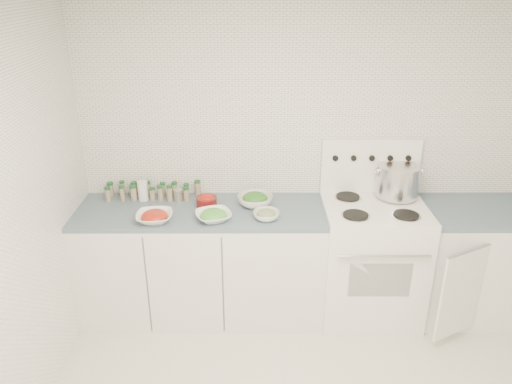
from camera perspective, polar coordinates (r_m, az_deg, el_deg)
name	(u,v)px	position (r m, az deg, el deg)	size (l,w,h in m)	color
room_walls	(343,193)	(2.40, 9.87, -0.11)	(3.54, 3.04, 2.52)	white
counter_left	(203,261)	(3.96, -6.10, -7.90)	(1.85, 0.62, 0.90)	white
stove	(370,256)	(4.01, 12.91, -7.19)	(0.76, 0.70, 1.36)	white
counter_right	(474,261)	(4.29, 23.70, -7.28)	(0.89, 0.81, 0.90)	white
stock_pot	(398,179)	(3.95, 15.91, 1.42)	(0.34, 0.32, 0.25)	silver
bowl_tomato	(154,217)	(3.61, -11.53, -2.77)	(0.27, 0.27, 0.09)	white
bowl_snowpea	(213,216)	(3.56, -4.89, -2.71)	(0.32, 0.32, 0.08)	white
bowl_broccoli	(255,200)	(3.77, -0.11, -0.87)	(0.34, 0.34, 0.11)	white
bowl_zucchini	(266,215)	(3.56, 1.18, -2.61)	(0.24, 0.24, 0.08)	white
bowl_pepper	(207,201)	(3.77, -5.67, -1.03)	(0.16, 0.16, 0.10)	#5E1110
salt_canister	(143,191)	(3.95, -12.80, 0.15)	(0.08, 0.08, 0.15)	white
tin_can	(178,195)	(3.89, -8.87, -0.36)	(0.07, 0.07, 0.09)	#ABA391
spice_cluster	(151,191)	(3.97, -11.89, 0.12)	(0.73, 0.15, 0.13)	gray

